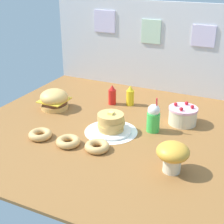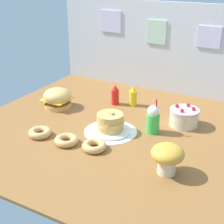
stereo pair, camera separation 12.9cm
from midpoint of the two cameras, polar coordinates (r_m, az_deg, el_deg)
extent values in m
cube|color=brown|center=(2.50, 1.10, -3.10)|extent=(2.09, 1.96, 0.02)
cube|color=silver|center=(3.20, 9.46, 10.97)|extent=(2.09, 0.03, 0.84)
cube|color=silver|center=(3.35, 0.92, 15.50)|extent=(0.23, 0.01, 0.21)
cube|color=#B2D1B2|center=(3.17, 8.95, 13.58)|extent=(0.19, 0.01, 0.22)
cube|color=silver|center=(3.04, 17.73, 12.30)|extent=(0.21, 0.01, 0.19)
cylinder|color=white|center=(2.45, 1.24, -3.41)|extent=(0.40, 0.40, 0.00)
cylinder|color=#DBA859|center=(2.90, -8.17, 1.23)|extent=(0.23, 0.23, 0.04)
cylinder|color=#59331E|center=(2.88, -8.21, 1.89)|extent=(0.22, 0.22, 0.03)
cube|color=yellow|center=(2.87, -8.24, 2.27)|extent=(0.22, 0.22, 0.01)
ellipsoid|color=#E5B260|center=(2.86, -8.27, 2.79)|extent=(0.24, 0.24, 0.14)
cylinder|color=white|center=(2.45, 1.24, -3.22)|extent=(0.31, 0.31, 0.01)
cylinder|color=#E0AD5B|center=(2.44, 1.23, -2.81)|extent=(0.19, 0.19, 0.03)
cylinder|color=#E0AD5B|center=(2.43, 1.12, -2.28)|extent=(0.19, 0.19, 0.03)
cylinder|color=#E0AD5B|center=(2.42, 1.40, -1.75)|extent=(0.20, 0.20, 0.03)
cylinder|color=#E0AD5B|center=(2.41, 1.19, -1.15)|extent=(0.20, 0.20, 0.03)
cylinder|color=#E0AD5B|center=(2.40, 1.19, -0.64)|extent=(0.20, 0.20, 0.03)
cube|color=#F7E072|center=(2.39, 1.27, -0.20)|extent=(0.04, 0.04, 0.02)
cylinder|color=beige|center=(2.60, 13.78, -1.11)|extent=(0.22, 0.22, 0.12)
cylinder|color=#F2B2C6|center=(2.57, 13.93, 0.26)|extent=(0.23, 0.23, 0.02)
sphere|color=red|center=(2.56, 15.42, 0.55)|extent=(0.03, 0.03, 0.03)
sphere|color=red|center=(2.62, 14.50, 1.20)|extent=(0.03, 0.03, 0.03)
sphere|color=red|center=(2.58, 12.65, 1.07)|extent=(0.03, 0.03, 0.03)
sphere|color=red|center=(2.50, 13.53, 0.23)|extent=(0.03, 0.03, 0.03)
cylinder|color=red|center=(2.91, 1.83, 2.62)|extent=(0.07, 0.07, 0.14)
cone|color=red|center=(2.88, 1.85, 4.29)|extent=(0.05, 0.05, 0.05)
cylinder|color=yellow|center=(2.89, 4.95, 2.40)|extent=(0.07, 0.07, 0.14)
cone|color=yellow|center=(2.86, 5.02, 4.08)|extent=(0.05, 0.05, 0.05)
cylinder|color=green|center=(2.44, 8.63, -1.96)|extent=(0.10, 0.10, 0.14)
sphere|color=white|center=(2.40, 8.77, 0.12)|extent=(0.09, 0.09, 0.09)
cylinder|color=red|center=(2.39, 9.26, 0.67)|extent=(0.01, 0.03, 0.14)
torus|color=tan|center=(2.43, -10.96, -3.56)|extent=(0.17, 0.17, 0.05)
torus|color=#F2E5C6|center=(2.43, -10.96, -3.48)|extent=(0.16, 0.16, 0.04)
torus|color=tan|center=(2.30, -6.34, -4.94)|extent=(0.17, 0.17, 0.05)
torus|color=#D89ED8|center=(2.30, -6.35, -4.86)|extent=(0.16, 0.16, 0.04)
torus|color=tan|center=(2.22, -1.43, -5.96)|extent=(0.17, 0.17, 0.05)
torus|color=pink|center=(2.21, -1.43, -5.88)|extent=(0.16, 0.16, 0.04)
cylinder|color=beige|center=(2.01, 11.33, -9.31)|extent=(0.11, 0.11, 0.09)
ellipsoid|color=gold|center=(1.96, 11.54, -7.12)|extent=(0.20, 0.20, 0.11)
camera|label=1|loc=(0.06, -88.50, 0.67)|focal=52.55mm
camera|label=2|loc=(0.06, 91.50, -0.67)|focal=52.55mm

